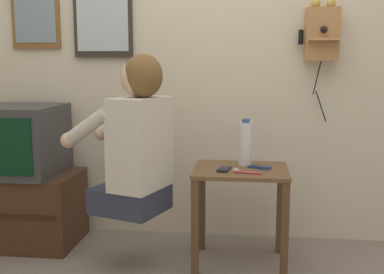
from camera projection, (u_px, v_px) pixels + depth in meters
The scene contains 11 objects.
wall_back at pixel (195, 44), 3.12m from camera, with size 6.80×0.05×2.55m.
side_table at pixel (240, 190), 2.73m from camera, with size 0.53×0.45×0.57m.
person at pixel (136, 139), 2.61m from camera, with size 0.60×0.51×0.87m.
tv_stand at pixel (21, 208), 3.09m from camera, with size 0.73×0.48×0.46m.
television at pixel (20, 140), 3.02m from camera, with size 0.49×0.52×0.43m.
wall_phone_antique at pixel (322, 33), 2.94m from camera, with size 0.24×0.19×0.75m.
framed_picture at pixel (35, 7), 3.17m from camera, with size 0.33×0.03×0.53m.
cell_phone_held at pixel (224, 169), 2.66m from camera, with size 0.08×0.13×0.01m.
cell_phone_spare at pixel (260, 167), 2.72m from camera, with size 0.14×0.11×0.01m.
water_bottle at pixel (245, 143), 2.78m from camera, with size 0.08×0.08×0.27m.
toothbrush at pixel (246, 172), 2.59m from camera, with size 0.15×0.04×0.02m.
Camera 1 is at (0.35, -2.16, 1.16)m, focal length 45.00 mm.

